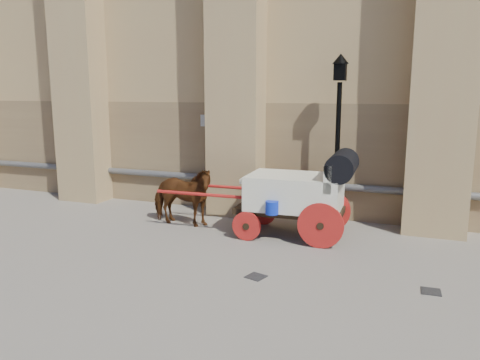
% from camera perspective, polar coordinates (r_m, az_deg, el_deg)
% --- Properties ---
extents(ground, '(90.00, 90.00, 0.00)m').
position_cam_1_polar(ground, '(9.33, -2.79, -9.99)').
color(ground, slate).
rests_on(ground, ground).
extents(horse, '(0.83, 1.78, 1.50)m').
position_cam_1_polar(horse, '(11.68, -7.13, -1.96)').
color(horse, '#562A11').
rests_on(horse, ground).
extents(carriage, '(4.65, 1.69, 2.02)m').
position_cam_1_polar(carriage, '(10.72, 7.49, -1.27)').
color(carriage, black).
rests_on(carriage, ground).
extents(street_lamp, '(0.39, 0.39, 4.17)m').
position_cam_1_polar(street_lamp, '(11.52, 11.83, 5.18)').
color(street_lamp, black).
rests_on(street_lamp, ground).
extents(drain_grate_near, '(0.40, 0.40, 0.01)m').
position_cam_1_polar(drain_grate_near, '(8.63, 1.95, -11.69)').
color(drain_grate_near, black).
rests_on(drain_grate_near, ground).
extents(drain_grate_far, '(0.34, 0.34, 0.01)m').
position_cam_1_polar(drain_grate_far, '(8.65, 22.26, -12.46)').
color(drain_grate_far, black).
rests_on(drain_grate_far, ground).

